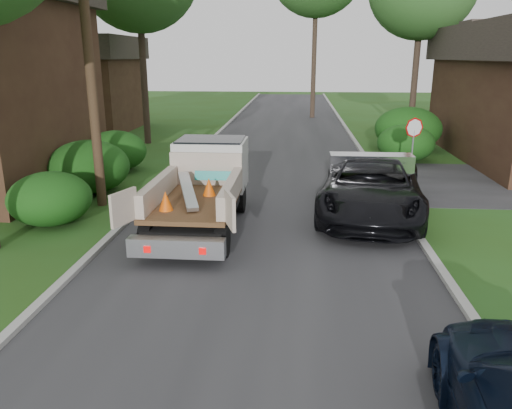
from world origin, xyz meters
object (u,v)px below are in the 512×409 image
Objects in this scene: house_left_far at (77,82)px; flatbed_truck at (205,179)px; black_pickup at (372,187)px; stop_sign at (413,136)px; utility_pole at (88,39)px.

flatbed_truck is at bearing -57.32° from house_left_far.
black_pickup is at bearing -46.31° from house_left_far.
utility_pole reaches higher than stop_sign.
house_left_far is 21.68m from flatbed_truck.
stop_sign is 0.33× the size of house_left_far.
house_left_far reaches higher than flatbed_truck.
house_left_far is (-18.70, 13.00, 1.27)m from stop_sign.
flatbed_truck is (-7.04, -5.18, -0.56)m from stop_sign.
flatbed_truck is at bearing -17.71° from utility_pole.
black_pickup is (-2.11, -4.37, -0.89)m from stop_sign.
house_left_far reaches higher than stop_sign.
black_pickup is (8.57, -0.35, -4.29)m from utility_pole.
stop_sign is 22.81m from house_left_far.
utility_pole is at bearing 162.56° from flatbed_truck.
utility_pole reaches higher than black_pickup.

